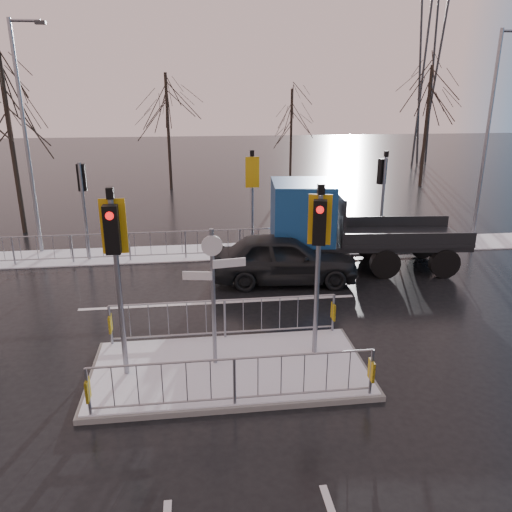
{
  "coord_description": "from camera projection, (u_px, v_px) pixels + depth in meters",
  "views": [
    {
      "loc": [
        -0.63,
        -9.6,
        5.89
      ],
      "look_at": [
        0.92,
        2.59,
        1.8
      ],
      "focal_mm": 35.0,
      "sensor_mm": 36.0,
      "label": 1
    }
  ],
  "objects": [
    {
      "name": "snow_verge",
      "position": [
        212.0,
        252.0,
        19.06
      ],
      "size": [
        30.0,
        2.0,
        0.04
      ],
      "primitive_type": "cube",
      "color": "white",
      "rests_on": "ground"
    },
    {
      "name": "street_lamp_left",
      "position": [
        27.0,
        132.0,
        17.73
      ],
      "size": [
        1.25,
        0.18,
        8.2
      ],
      "color": "gray",
      "rests_on": "ground"
    },
    {
      "name": "car_far_lane",
      "position": [
        284.0,
        258.0,
        15.93
      ],
      "size": [
        4.83,
        2.28,
        1.6
      ],
      "primitive_type": "imported",
      "rotation": [
        0.0,
        0.0,
        1.49
      ],
      "color": "black",
      "rests_on": "ground"
    },
    {
      "name": "lane_markings",
      "position": [
        231.0,
        380.0,
        10.65
      ],
      "size": [
        8.0,
        11.38,
        0.01
      ],
      "color": "silver",
      "rests_on": "ground"
    },
    {
      "name": "tree_far_a",
      "position": [
        167.0,
        109.0,
        29.92
      ],
      "size": [
        3.75,
        3.75,
        7.08
      ],
      "color": "black",
      "rests_on": "ground"
    },
    {
      "name": "ground",
      "position": [
        230.0,
        372.0,
        10.97
      ],
      "size": [
        120.0,
        120.0,
        0.0
      ],
      "primitive_type": "plane",
      "color": "black",
      "rests_on": "ground"
    },
    {
      "name": "tree_far_b",
      "position": [
        291.0,
        118.0,
        32.96
      ],
      "size": [
        3.25,
        3.25,
        6.14
      ],
      "color": "black",
      "rests_on": "ground"
    },
    {
      "name": "traffic_island",
      "position": [
        229.0,
        356.0,
        10.85
      ],
      "size": [
        6.0,
        3.04,
        4.15
      ],
      "color": "slate",
      "rests_on": "ground"
    },
    {
      "name": "flatbed_truck",
      "position": [
        329.0,
        223.0,
        16.91
      ],
      "size": [
        6.7,
        2.97,
        3.01
      ],
      "color": "black",
      "rests_on": "ground"
    },
    {
      "name": "street_lamp_right",
      "position": [
        489.0,
        132.0,
        18.85
      ],
      "size": [
        1.25,
        0.18,
        8.0
      ],
      "color": "gray",
      "rests_on": "ground"
    },
    {
      "name": "far_kerb_fixtures",
      "position": [
        220.0,
        230.0,
        18.3
      ],
      "size": [
        18.0,
        0.65,
        3.83
      ],
      "color": "gray",
      "rests_on": "ground"
    },
    {
      "name": "tree_far_c",
      "position": [
        428.0,
        103.0,
        30.79
      ],
      "size": [
        4.0,
        4.0,
        7.55
      ],
      "color": "black",
      "rests_on": "ground"
    },
    {
      "name": "tree_near_b",
      "position": [
        7.0,
        110.0,
        20.15
      ],
      "size": [
        4.0,
        4.0,
        7.55
      ],
      "color": "black",
      "rests_on": "ground"
    },
    {
      "name": "pylon_wires",
      "position": [
        419.0,
        19.0,
        37.74
      ],
      "size": [
        70.0,
        2.38,
        19.97
      ],
      "color": "#2D3033",
      "rests_on": "ground"
    }
  ]
}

